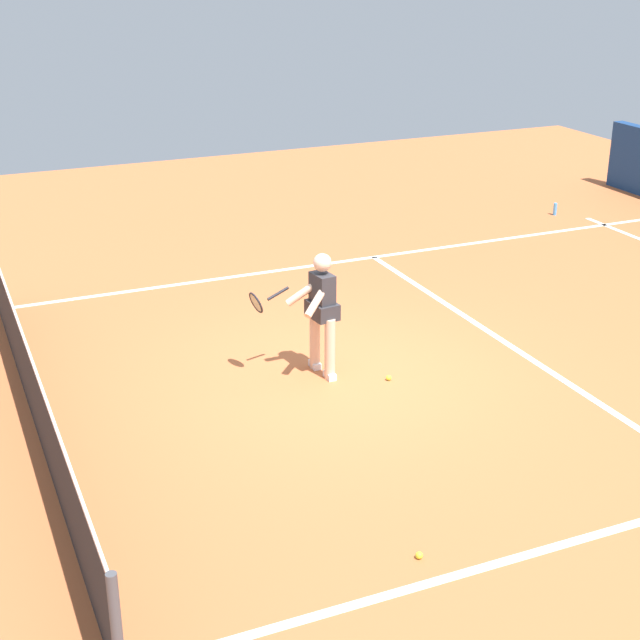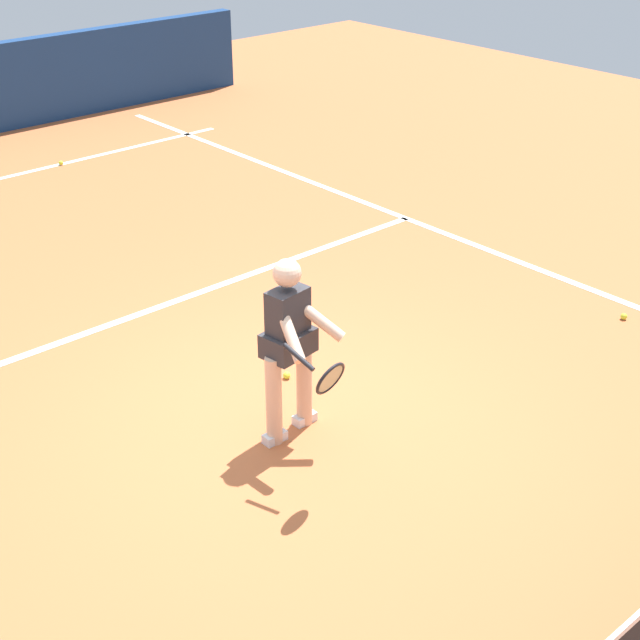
% 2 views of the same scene
% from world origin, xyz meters
% --- Properties ---
extents(ground_plane, '(25.30, 25.30, 0.00)m').
position_xyz_m(ground_plane, '(0.00, 0.00, 0.00)').
color(ground_plane, '#C66638').
extents(service_line_marking, '(7.94, 0.10, 0.01)m').
position_xyz_m(service_line_marking, '(0.00, -2.40, 0.00)').
color(service_line_marking, white).
rests_on(service_line_marking, ground).
extents(sideline_left_marking, '(0.10, 17.46, 0.01)m').
position_xyz_m(sideline_left_marking, '(-3.97, 0.00, 0.00)').
color(sideline_left_marking, white).
rests_on(sideline_left_marking, ground).
extents(tennis_player, '(0.73, 1.00, 1.55)m').
position_xyz_m(tennis_player, '(0.15, 0.24, 0.85)').
color(tennis_player, beige).
rests_on(tennis_player, ground).
extents(tennis_ball_near, '(0.07, 0.07, 0.07)m').
position_xyz_m(tennis_ball_near, '(-1.73, -7.20, 0.03)').
color(tennis_ball_near, '#D1E533').
rests_on(tennis_ball_near, ground).
extents(tennis_ball_mid, '(0.07, 0.07, 0.07)m').
position_xyz_m(tennis_ball_mid, '(-3.63, 0.94, 0.03)').
color(tennis_ball_mid, '#D1E533').
rests_on(tennis_ball_mid, ground).
extents(tennis_ball_far, '(0.07, 0.07, 0.07)m').
position_xyz_m(tennis_ball_far, '(-0.37, -0.44, 0.03)').
color(tennis_ball_far, '#D1E533').
rests_on(tennis_ball_far, ground).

